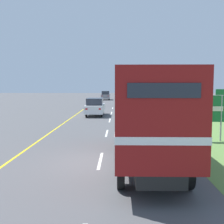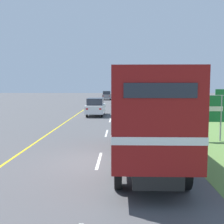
{
  "view_description": "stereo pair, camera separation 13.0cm",
  "coord_description": "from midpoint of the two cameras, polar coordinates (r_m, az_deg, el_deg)",
  "views": [
    {
      "loc": [
        0.72,
        -11.07,
        3.09
      ],
      "look_at": [
        0.3,
        8.65,
        1.2
      ],
      "focal_mm": 45.0,
      "sensor_mm": 36.0,
      "label": 1
    },
    {
      "loc": [
        0.85,
        -11.06,
        3.09
      ],
      "look_at": [
        0.3,
        8.65,
        1.2
      ],
      "focal_mm": 45.0,
      "sensor_mm": 36.0,
      "label": 2
    }
  ],
  "objects": [
    {
      "name": "centre_dash_mid_a",
      "position": [
        18.17,
        -1.28,
        -4.31
      ],
      "size": [
        0.12,
        2.6,
        0.01
      ],
      "primitive_type": "cube",
      "color": "white",
      "rests_on": "ground"
    },
    {
      "name": "horse_trailer_truck",
      "position": [
        10.88,
        6.62,
        -0.31
      ],
      "size": [
        2.35,
        8.81,
        3.58
      ],
      "color": "black",
      "rests_on": "ground"
    },
    {
      "name": "centre_dash_near",
      "position": [
        11.73,
        -2.71,
        -9.8
      ],
      "size": [
        0.12,
        2.6,
        0.01
      ],
      "primitive_type": "cube",
      "color": "white",
      "rests_on": "ground"
    },
    {
      "name": "lead_car_black_ahead",
      "position": [
        42.31,
        2.99,
        2.66
      ],
      "size": [
        1.8,
        4.0,
        2.05
      ],
      "color": "black",
      "rests_on": "ground"
    },
    {
      "name": "lead_car_grey_ahead",
      "position": [
        59.3,
        -1.36,
        3.4
      ],
      "size": [
        1.8,
        4.36,
        1.87
      ],
      "color": "black",
      "rests_on": "ground"
    },
    {
      "name": "ground_plane",
      "position": [
        11.52,
        -2.79,
        -10.1
      ],
      "size": [
        200.0,
        200.0,
        0.0
      ],
      "primitive_type": "plane",
      "color": "#515154"
    },
    {
      "name": "highway_sign",
      "position": [
        16.28,
        18.91,
        0.48
      ],
      "size": [
        2.02,
        0.09,
        2.87
      ],
      "color": "#9E9EA3",
      "rests_on": "ground"
    },
    {
      "name": "lead_car_white",
      "position": [
        28.5,
        -3.59,
        1.09
      ],
      "size": [
        1.8,
        4.53,
        1.79
      ],
      "color": "black",
      "rests_on": "ground"
    },
    {
      "name": "centre_dash_mid_b",
      "position": [
        24.69,
        -0.61,
        -1.71
      ],
      "size": [
        0.12,
        2.6,
        0.01
      ],
      "primitive_type": "cube",
      "color": "white",
      "rests_on": "ground"
    },
    {
      "name": "edge_line_yellow",
      "position": [
        32.58,
        -6.69,
        -0.0
      ],
      "size": [
        0.12,
        74.25,
        0.01
      ],
      "primitive_type": "cube",
      "color": "yellow",
      "rests_on": "ground"
    },
    {
      "name": "centre_dash_far",
      "position": [
        31.25,
        -0.22,
        -0.2
      ],
      "size": [
        0.12,
        2.6,
        0.01
      ],
      "primitive_type": "cube",
      "color": "white",
      "rests_on": "ground"
    },
    {
      "name": "centre_dash_farthest",
      "position": [
        37.82,
        0.03,
        0.79
      ],
      "size": [
        0.12,
        2.6,
        0.01
      ],
      "primitive_type": "cube",
      "color": "white",
      "rests_on": "ground"
    }
  ]
}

